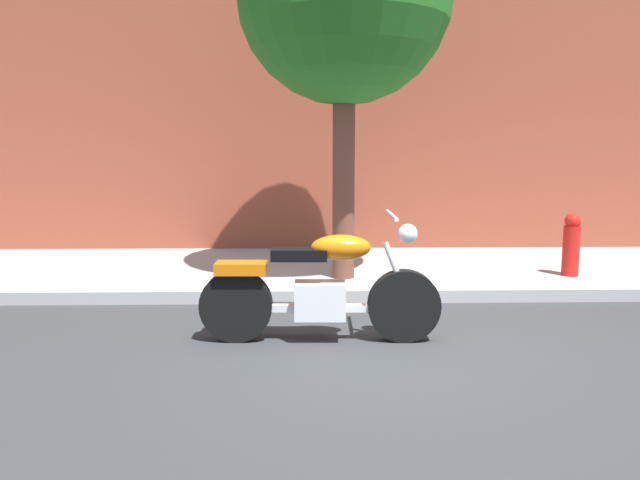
# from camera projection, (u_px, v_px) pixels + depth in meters

# --- Properties ---
(ground_plane) EXTENTS (60.00, 60.00, 0.00)m
(ground_plane) POSITION_uv_depth(u_px,v_px,m) (387.00, 355.00, 5.07)
(ground_plane) COLOR #303335
(sidewalk) EXTENTS (21.96, 2.98, 0.14)m
(sidewalk) POSITION_uv_depth(u_px,v_px,m) (356.00, 271.00, 8.24)
(sidewalk) COLOR #9D9D9D
(sidewalk) RESTS_ON ground
(building_facade) EXTENTS (21.96, 0.50, 7.11)m
(building_facade) POSITION_uv_depth(u_px,v_px,m) (348.00, 25.00, 9.45)
(building_facade) COLOR brown
(building_facade) RESTS_ON ground
(motorcycle) EXTENTS (2.10, 0.70, 1.13)m
(motorcycle) POSITION_uv_depth(u_px,v_px,m) (320.00, 290.00, 5.38)
(motorcycle) COLOR black
(motorcycle) RESTS_ON ground
(fire_hydrant) EXTENTS (0.20, 0.20, 0.91)m
(fire_hydrant) POSITION_uv_depth(u_px,v_px,m) (571.00, 250.00, 7.54)
(fire_hydrant) COLOR red
(fire_hydrant) RESTS_ON ground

